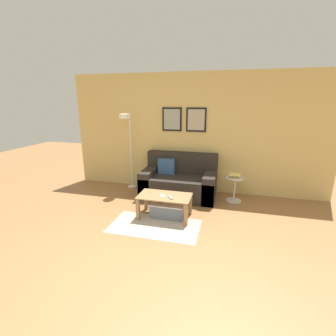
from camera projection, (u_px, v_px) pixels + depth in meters
name	position (u px, v px, depth m)	size (l,w,h in m)	color
ground_plane	(150.00, 286.00, 2.68)	(16.00, 16.00, 0.00)	olive
wall_back	(195.00, 134.00, 5.26)	(5.60, 0.09, 2.55)	#D6B76B
area_rug	(155.00, 226.00, 3.96)	(1.45, 0.79, 0.01)	#A39989
couch	(179.00, 182.00, 5.17)	(1.53, 0.85, 0.89)	#28231E
coffee_table	(165.00, 200.00, 4.19)	(0.91, 0.50, 0.40)	#997047
storage_bin	(168.00, 209.00, 4.28)	(0.60, 0.37, 0.25)	slate
floor_lamp	(127.00, 133.00, 5.26)	(0.22, 0.48, 1.70)	white
side_table	(235.00, 187.00, 4.88)	(0.36, 0.36, 0.50)	silver
book_stack	(234.00, 175.00, 4.81)	(0.23, 0.19, 0.08)	#D18438
remote_control	(171.00, 197.00, 4.06)	(0.04, 0.15, 0.02)	#99999E
cell_phone	(162.00, 196.00, 4.16)	(0.07, 0.14, 0.01)	silver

